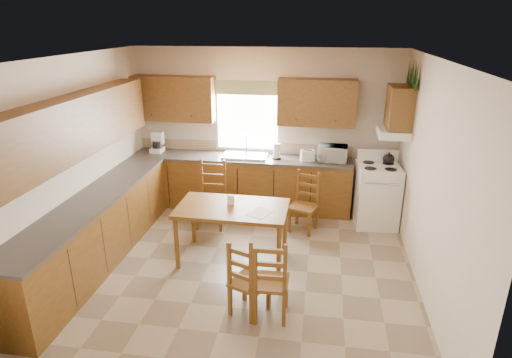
# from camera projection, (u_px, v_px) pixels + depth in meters

# --- Properties ---
(floor) EXTENTS (4.50, 4.50, 0.00)m
(floor) POSITION_uv_depth(u_px,v_px,m) (241.00, 266.00, 5.74)
(floor) COLOR gray
(floor) RESTS_ON ground
(ceiling) EXTENTS (4.50, 4.50, 0.00)m
(ceiling) POSITION_uv_depth(u_px,v_px,m) (239.00, 58.00, 4.80)
(ceiling) COLOR #9D5F2C
(ceiling) RESTS_ON floor
(wall_left) EXTENTS (4.50, 4.50, 0.00)m
(wall_left) POSITION_uv_depth(u_px,v_px,m) (72.00, 163.00, 5.60)
(wall_left) COLOR beige
(wall_left) RESTS_ON floor
(wall_right) EXTENTS (4.50, 4.50, 0.00)m
(wall_right) POSITION_uv_depth(u_px,v_px,m) (431.00, 182.00, 4.94)
(wall_right) COLOR beige
(wall_right) RESTS_ON floor
(wall_back) EXTENTS (4.50, 4.50, 0.00)m
(wall_back) POSITION_uv_depth(u_px,v_px,m) (265.00, 129.00, 7.35)
(wall_back) COLOR beige
(wall_back) RESTS_ON floor
(wall_front) EXTENTS (4.50, 4.50, 0.00)m
(wall_front) POSITION_uv_depth(u_px,v_px,m) (183.00, 270.00, 3.18)
(wall_front) COLOR beige
(wall_front) RESTS_ON floor
(lower_cab_back) EXTENTS (3.75, 0.60, 0.88)m
(lower_cab_back) POSITION_uv_depth(u_px,v_px,m) (241.00, 183.00, 7.44)
(lower_cab_back) COLOR brown
(lower_cab_back) RESTS_ON floor
(lower_cab_left) EXTENTS (0.60, 3.60, 0.88)m
(lower_cab_left) POSITION_uv_depth(u_px,v_px,m) (96.00, 232.00, 5.73)
(lower_cab_left) COLOR brown
(lower_cab_left) RESTS_ON floor
(counter_back) EXTENTS (3.75, 0.63, 0.04)m
(counter_back) POSITION_uv_depth(u_px,v_px,m) (241.00, 158.00, 7.28)
(counter_back) COLOR #443E39
(counter_back) RESTS_ON lower_cab_back
(counter_left) EXTENTS (0.63, 3.60, 0.04)m
(counter_left) POSITION_uv_depth(u_px,v_px,m) (92.00, 200.00, 5.57)
(counter_left) COLOR #443E39
(counter_left) RESTS_ON lower_cab_left
(backsplash) EXTENTS (3.75, 0.01, 0.18)m
(backsplash) POSITION_uv_depth(u_px,v_px,m) (244.00, 147.00, 7.51)
(backsplash) COLOR #9E8768
(backsplash) RESTS_ON counter_back
(upper_cab_back_left) EXTENTS (1.41, 0.33, 0.75)m
(upper_cab_back_left) POSITION_uv_depth(u_px,v_px,m) (174.00, 99.00, 7.25)
(upper_cab_back_left) COLOR brown
(upper_cab_back_left) RESTS_ON wall_back
(upper_cab_back_right) EXTENTS (1.25, 0.33, 0.75)m
(upper_cab_back_right) POSITION_uv_depth(u_px,v_px,m) (317.00, 103.00, 6.90)
(upper_cab_back_right) COLOR brown
(upper_cab_back_right) RESTS_ON wall_back
(upper_cab_left) EXTENTS (0.33, 3.60, 0.75)m
(upper_cab_left) POSITION_uv_depth(u_px,v_px,m) (71.00, 128.00, 5.26)
(upper_cab_left) COLOR brown
(upper_cab_left) RESTS_ON wall_left
(upper_cab_stove) EXTENTS (0.33, 0.62, 0.62)m
(upper_cab_stove) POSITION_uv_depth(u_px,v_px,m) (399.00, 107.00, 6.30)
(upper_cab_stove) COLOR brown
(upper_cab_stove) RESTS_ON wall_right
(range_hood) EXTENTS (0.44, 0.62, 0.12)m
(range_hood) POSITION_uv_depth(u_px,v_px,m) (393.00, 132.00, 6.44)
(range_hood) COLOR white
(range_hood) RESTS_ON wall_right
(window_frame) EXTENTS (1.13, 0.02, 1.18)m
(window_frame) POSITION_uv_depth(u_px,v_px,m) (248.00, 117.00, 7.30)
(window_frame) COLOR white
(window_frame) RESTS_ON wall_back
(window_pane) EXTENTS (1.05, 0.01, 1.10)m
(window_pane) POSITION_uv_depth(u_px,v_px,m) (247.00, 117.00, 7.29)
(window_pane) COLOR white
(window_pane) RESTS_ON wall_back
(window_valance) EXTENTS (1.19, 0.01, 0.24)m
(window_valance) POSITION_uv_depth(u_px,v_px,m) (247.00, 88.00, 7.09)
(window_valance) COLOR #3E5629
(window_valance) RESTS_ON wall_back
(sink_basin) EXTENTS (0.75, 0.45, 0.04)m
(sink_basin) POSITION_uv_depth(u_px,v_px,m) (245.00, 156.00, 7.26)
(sink_basin) COLOR silver
(sink_basin) RESTS_ON counter_back
(pine_decal_a) EXTENTS (0.22, 0.22, 0.36)m
(pine_decal_a) POSITION_uv_depth(u_px,v_px,m) (417.00, 77.00, 5.82)
(pine_decal_a) COLOR #144316
(pine_decal_a) RESTS_ON wall_right
(pine_decal_b) EXTENTS (0.22, 0.22, 0.36)m
(pine_decal_b) POSITION_uv_depth(u_px,v_px,m) (413.00, 71.00, 6.10)
(pine_decal_b) COLOR #144316
(pine_decal_b) RESTS_ON wall_right
(pine_decal_c) EXTENTS (0.22, 0.22, 0.36)m
(pine_decal_c) POSITION_uv_depth(u_px,v_px,m) (409.00, 71.00, 6.41)
(pine_decal_c) COLOR #144316
(pine_decal_c) RESTS_ON wall_right
(stove) EXTENTS (0.70, 0.72, 0.96)m
(stove) POSITION_uv_depth(u_px,v_px,m) (376.00, 196.00, 6.80)
(stove) COLOR white
(stove) RESTS_ON floor
(coffeemaker) EXTENTS (0.25, 0.27, 0.31)m
(coffeemaker) POSITION_uv_depth(u_px,v_px,m) (157.00, 143.00, 7.49)
(coffeemaker) COLOR white
(coffeemaker) RESTS_ON counter_back
(paper_towel) EXTENTS (0.12, 0.12, 0.26)m
(paper_towel) POSITION_uv_depth(u_px,v_px,m) (277.00, 151.00, 7.13)
(paper_towel) COLOR white
(paper_towel) RESTS_ON counter_back
(toaster) EXTENTS (0.24, 0.19, 0.18)m
(toaster) POSITION_uv_depth(u_px,v_px,m) (307.00, 155.00, 7.04)
(toaster) COLOR white
(toaster) RESTS_ON counter_back
(microwave) EXTENTS (0.45, 0.34, 0.27)m
(microwave) POSITION_uv_depth(u_px,v_px,m) (332.00, 153.00, 7.00)
(microwave) COLOR white
(microwave) RESTS_ON counter_back
(dining_table) EXTENTS (1.47, 0.85, 0.78)m
(dining_table) POSITION_uv_depth(u_px,v_px,m) (233.00, 233.00, 5.79)
(dining_table) COLOR brown
(dining_table) RESTS_ON floor
(chair_near_left) EXTENTS (0.49, 0.48, 0.91)m
(chair_near_left) POSITION_uv_depth(u_px,v_px,m) (249.00, 277.00, 4.69)
(chair_near_left) COLOR brown
(chair_near_left) RESTS_ON floor
(chair_near_right) EXTENTS (0.42, 0.40, 0.98)m
(chair_near_right) POSITION_uv_depth(u_px,v_px,m) (270.00, 277.00, 4.63)
(chair_near_right) COLOR brown
(chair_near_right) RESTS_ON floor
(chair_far_left) EXTENTS (0.44, 0.42, 1.04)m
(chair_far_left) POSITION_uv_depth(u_px,v_px,m) (211.00, 195.00, 6.70)
(chair_far_left) COLOR brown
(chair_far_left) RESTS_ON floor
(chair_far_right) EXTENTS (0.49, 0.48, 0.93)m
(chair_far_right) POSITION_uv_depth(u_px,v_px,m) (304.00, 203.00, 6.57)
(chair_far_right) COLOR brown
(chair_far_right) RESTS_ON floor
(table_paper) EXTENTS (0.34, 0.38, 0.00)m
(table_paper) POSITION_uv_depth(u_px,v_px,m) (260.00, 213.00, 5.46)
(table_paper) COLOR white
(table_paper) RESTS_ON dining_table
(table_card) EXTENTS (0.10, 0.04, 0.13)m
(table_card) POSITION_uv_depth(u_px,v_px,m) (231.00, 200.00, 5.70)
(table_card) COLOR white
(table_card) RESTS_ON dining_table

